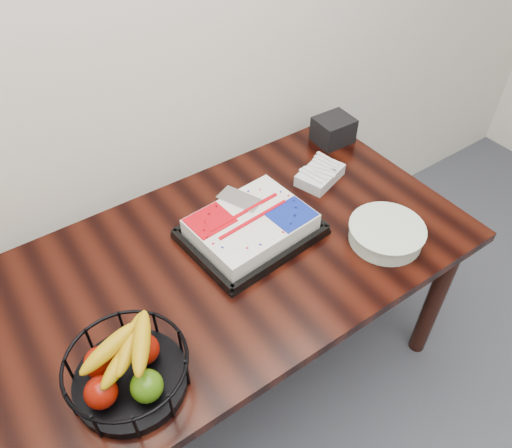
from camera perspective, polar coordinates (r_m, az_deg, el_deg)
table at (r=1.72m, az=-5.06°, el=-6.59°), size 1.80×0.90×0.75m
cake_tray at (r=1.71m, az=-0.58°, el=-0.34°), size 0.47×0.38×0.09m
fruit_basket at (r=1.38m, az=-14.47°, el=-15.79°), size 0.32×0.32×0.17m
plate_stack at (r=1.76m, az=14.65°, el=-1.06°), size 0.26×0.26×0.06m
fork_bag at (r=1.97m, az=7.32°, el=5.64°), size 0.21×0.17×0.05m
napkin_box at (r=2.18m, az=8.83°, el=10.57°), size 0.16×0.14×0.11m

